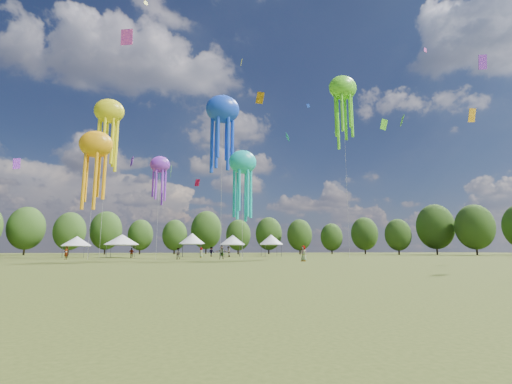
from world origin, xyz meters
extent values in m
plane|color=#384416|center=(0.00, 0.00, 0.00)|extent=(300.00, 300.00, 0.00)
imported|color=gray|center=(-3.91, 36.19, 0.76)|extent=(0.79, 0.64, 1.53)
imported|color=gray|center=(-0.04, 47.54, 0.83)|extent=(0.56, 0.83, 1.66)
imported|color=gray|center=(5.01, 51.00, 0.94)|extent=(1.00, 1.11, 1.88)
imported|color=gray|center=(2.59, 57.30, 0.92)|extent=(1.34, 1.03, 1.84)
imported|color=gray|center=(-10.97, 45.92, 0.78)|extent=(0.96, 0.52, 1.56)
imported|color=gray|center=(2.09, 37.04, 0.95)|extent=(1.78, 0.65, 1.89)
imported|color=gray|center=(-18.57, 39.37, 0.87)|extent=(0.58, 0.73, 1.74)
imported|color=gray|center=(9.90, 25.22, 0.87)|extent=(0.97, 1.01, 1.74)
cylinder|color=#47474C|center=(-22.03, 50.05, 0.93)|extent=(0.08, 0.08, 1.85)
cylinder|color=#47474C|center=(-22.03, 53.28, 0.93)|extent=(0.08, 0.08, 1.85)
cylinder|color=#47474C|center=(-18.80, 50.05, 0.93)|extent=(0.08, 0.08, 1.85)
cylinder|color=#47474C|center=(-18.80, 53.28, 0.93)|extent=(0.08, 0.08, 1.85)
cube|color=silver|center=(-20.41, 51.67, 1.90)|extent=(3.63, 3.63, 0.10)
cone|color=silver|center=(-20.41, 51.67, 2.74)|extent=(4.72, 4.72, 1.59)
cylinder|color=#47474C|center=(-15.36, 49.95, 1.03)|extent=(0.08, 0.08, 2.05)
cylinder|color=#47474C|center=(-15.36, 53.99, 1.03)|extent=(0.08, 0.08, 2.05)
cylinder|color=#47474C|center=(-11.32, 49.95, 1.03)|extent=(0.08, 0.08, 2.05)
cylinder|color=#47474C|center=(-11.32, 53.99, 1.03)|extent=(0.08, 0.08, 2.05)
cube|color=silver|center=(-13.34, 51.97, 2.10)|extent=(4.44, 4.44, 0.10)
cone|color=silver|center=(-13.34, 51.97, 3.03)|extent=(5.78, 5.78, 1.76)
cylinder|color=#47474C|center=(-2.99, 52.26, 1.13)|extent=(0.08, 0.08, 2.27)
cylinder|color=#47474C|center=(-2.99, 55.55, 1.13)|extent=(0.08, 0.08, 2.27)
cylinder|color=#47474C|center=(0.31, 52.26, 1.13)|extent=(0.08, 0.08, 2.27)
cylinder|color=#47474C|center=(0.31, 55.55, 1.13)|extent=(0.08, 0.08, 2.27)
cube|color=silver|center=(-1.34, 53.91, 2.32)|extent=(3.70, 3.70, 0.10)
cone|color=silver|center=(-1.34, 53.91, 3.34)|extent=(4.81, 4.81, 1.94)
cylinder|color=#47474C|center=(4.43, 51.18, 1.06)|extent=(0.08, 0.08, 2.12)
cylinder|color=#47474C|center=(4.43, 54.43, 1.06)|extent=(0.08, 0.08, 2.12)
cylinder|color=#47474C|center=(7.68, 51.18, 1.06)|extent=(0.08, 0.08, 2.12)
cylinder|color=#47474C|center=(7.68, 54.43, 1.06)|extent=(0.08, 0.08, 2.12)
cube|color=silver|center=(6.05, 52.81, 2.17)|extent=(3.64, 3.64, 0.10)
cone|color=silver|center=(6.05, 52.81, 3.13)|extent=(4.74, 4.74, 1.82)
cylinder|color=#47474C|center=(12.08, 51.90, 1.10)|extent=(0.08, 0.08, 2.20)
cylinder|color=#47474C|center=(12.08, 55.08, 1.10)|extent=(0.08, 0.08, 2.20)
cylinder|color=#47474C|center=(15.26, 51.90, 1.10)|extent=(0.08, 0.08, 2.20)
cylinder|color=#47474C|center=(15.26, 55.08, 1.10)|extent=(0.08, 0.08, 2.20)
cube|color=silver|center=(13.67, 53.49, 2.25)|extent=(3.58, 3.58, 0.10)
cone|color=silver|center=(13.67, 53.49, 3.24)|extent=(4.65, 4.65, 1.89)
ellipsoid|color=#FFA60F|center=(-15.59, 38.30, 15.83)|extent=(4.49, 3.15, 3.82)
cylinder|color=beige|center=(-15.59, 38.30, 7.92)|extent=(0.03, 0.03, 15.83)
ellipsoid|color=blue|center=(1.78, 35.89, 21.57)|extent=(4.92, 3.44, 4.18)
cylinder|color=beige|center=(1.78, 35.89, 10.78)|extent=(0.03, 0.03, 21.57)
ellipsoid|color=#16C2BC|center=(4.06, 31.78, 12.76)|extent=(3.69, 2.58, 3.14)
cylinder|color=beige|center=(4.06, 31.78, 6.38)|extent=(0.03, 0.03, 12.76)
ellipsoid|color=yellow|center=(-15.17, 43.45, 22.79)|extent=(4.55, 3.19, 3.87)
cylinder|color=beige|center=(-15.17, 43.45, 11.39)|extent=(0.03, 0.03, 22.79)
ellipsoid|color=purple|center=(-6.67, 34.78, 12.58)|extent=(2.62, 1.83, 2.23)
cylinder|color=beige|center=(-6.67, 34.78, 6.29)|extent=(0.03, 0.03, 12.58)
ellipsoid|color=#65EA26|center=(24.05, 41.84, 30.00)|extent=(5.12, 3.59, 4.36)
cylinder|color=beige|center=(24.05, 41.84, 15.00)|extent=(0.03, 0.03, 30.00)
cube|color=yellow|center=(4.36, 35.07, 28.84)|extent=(0.32, 0.99, 1.08)
cube|color=#65EA26|center=(-5.96, 69.71, 19.35)|extent=(0.17, 2.28, 2.59)
cube|color=blue|center=(22.84, 55.82, 32.28)|extent=(0.83, 0.16, 0.95)
cube|color=#F548BC|center=(2.93, 44.49, 16.76)|extent=(0.33, 0.98, 1.20)
cube|color=purple|center=(24.47, 13.30, 19.39)|extent=(1.30, 0.51, 1.55)
cube|color=yellow|center=(-12.71, 62.13, 55.93)|extent=(0.75, 0.57, 1.10)
cube|color=#65EA26|center=(28.07, 31.31, 20.32)|extent=(0.91, 1.24, 1.54)
cube|color=#F548BC|center=(-11.95, 35.23, 30.77)|extent=(1.71, 0.85, 2.33)
cube|color=purple|center=(-15.06, 72.55, 21.82)|extent=(0.88, 2.05, 2.47)
cube|color=#FFA60F|center=(10.10, 47.43, 29.18)|extent=(1.34, 1.91, 2.53)
cube|color=#65EA26|center=(38.89, 52.62, 28.09)|extent=(1.97, 1.09, 2.28)
cube|color=#16C2BC|center=(18.46, 57.13, 25.24)|extent=(0.80, 1.86, 1.92)
cube|color=#F548BC|center=(31.83, 29.80, 31.31)|extent=(0.67, 0.28, 0.83)
cube|color=purple|center=(-34.73, 61.74, 17.67)|extent=(0.99, 2.17, 2.41)
cube|color=#DA1340|center=(-0.83, 50.98, 13.33)|extent=(0.94, 0.76, 1.40)
cube|color=#FFA60F|center=(31.06, 21.76, 17.73)|extent=(1.38, 0.88, 1.80)
cylinder|color=#38281C|center=(-40.68, 85.49, 1.71)|extent=(0.44, 0.44, 3.41)
ellipsoid|color=#2C4918|center=(-40.68, 85.49, 6.61)|extent=(8.53, 8.53, 10.66)
cylinder|color=#38281C|center=(-30.60, 85.02, 1.53)|extent=(0.44, 0.44, 3.07)
ellipsoid|color=#2C4918|center=(-30.60, 85.02, 5.94)|extent=(7.66, 7.66, 9.58)
cylinder|color=#38281C|center=(-23.51, 93.33, 1.72)|extent=(0.44, 0.44, 3.43)
ellipsoid|color=#2C4918|center=(-23.51, 93.33, 6.65)|extent=(8.58, 8.58, 10.73)
cylinder|color=#38281C|center=(-14.76, 98.96, 1.47)|extent=(0.44, 0.44, 2.95)
ellipsoid|color=#2C4918|center=(-14.76, 98.96, 5.71)|extent=(7.37, 7.37, 9.21)
cylinder|color=#38281C|center=(-4.70, 95.06, 1.45)|extent=(0.44, 0.44, 2.89)
ellipsoid|color=#2C4918|center=(-4.70, 95.06, 5.61)|extent=(7.23, 7.23, 9.04)
cylinder|color=#38281C|center=(4.91, 99.49, 1.92)|extent=(0.44, 0.44, 3.84)
ellipsoid|color=#2C4918|center=(4.91, 99.49, 7.44)|extent=(9.60, 9.60, 11.99)
cylinder|color=#38281C|center=(13.19, 88.44, 1.42)|extent=(0.44, 0.44, 2.84)
ellipsoid|color=#2C4918|center=(13.19, 88.44, 5.51)|extent=(7.11, 7.11, 8.89)
cylinder|color=#38281C|center=(22.93, 91.04, 1.58)|extent=(0.44, 0.44, 3.16)
ellipsoid|color=#2C4918|center=(22.93, 91.04, 6.13)|extent=(7.91, 7.91, 9.88)
cylinder|color=#38281C|center=(30.69, 85.29, 1.44)|extent=(0.44, 0.44, 2.88)
ellipsoid|color=#2C4918|center=(30.69, 85.29, 5.59)|extent=(7.21, 7.21, 9.01)
cylinder|color=#38281C|center=(41.52, 87.24, 1.31)|extent=(0.44, 0.44, 2.63)
ellipsoid|color=#2C4918|center=(41.52, 87.24, 5.09)|extent=(6.57, 6.57, 8.22)
cylinder|color=#38281C|center=(50.52, 83.73, 1.56)|extent=(0.44, 0.44, 3.13)
ellipsoid|color=#2C4918|center=(50.52, 83.73, 6.06)|extent=(7.81, 7.81, 9.77)
cylinder|color=#38281C|center=(53.64, 71.81, 1.36)|extent=(0.44, 0.44, 2.72)
ellipsoid|color=#2C4918|center=(53.64, 71.81, 5.27)|extent=(6.80, 6.80, 8.50)
cylinder|color=#38281C|center=(62.96, 68.92, 1.90)|extent=(0.44, 0.44, 3.81)
ellipsoid|color=#2C4918|center=(62.96, 68.92, 7.38)|extent=(9.52, 9.52, 11.90)
cylinder|color=#38281C|center=(66.57, 59.80, 1.76)|extent=(0.44, 0.44, 3.51)
ellipsoid|color=#2C4918|center=(66.57, 59.80, 6.80)|extent=(8.78, 8.78, 10.97)
camera|label=1|loc=(-4.15, -13.41, 1.26)|focal=25.00mm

